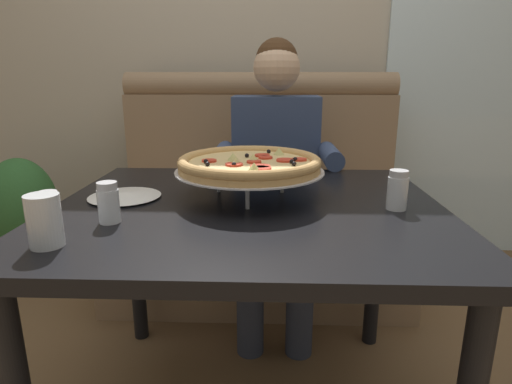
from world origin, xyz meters
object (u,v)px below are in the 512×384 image
object	(u,v)px
diner_main	(276,167)
shaker_oregano	(397,193)
shaker_parmesan	(109,206)
patio_chair	(445,153)
potted_plant	(23,216)
plate_near_left	(125,195)
drinking_glass	(45,223)
dining_table	(249,232)
shaker_pepper_flakes	(50,213)
booth_bench	(258,213)
pizza	(249,164)

from	to	relation	value
diner_main	shaker_oregano	world-z (taller)	diner_main
diner_main	shaker_parmesan	xyz separation A→B (m)	(-0.44, -0.86, 0.08)
patio_chair	potted_plant	bearing A→B (deg)	-155.44
diner_main	shaker_parmesan	world-z (taller)	diner_main
plate_near_left	drinking_glass	bearing A→B (deg)	-96.21
shaker_oregano	drinking_glass	xyz separation A→B (m)	(-0.85, -0.30, 0.01)
dining_table	drinking_glass	size ratio (longest dim) A/B	9.58
shaker_pepper_flakes	drinking_glass	bearing A→B (deg)	-66.78
booth_bench	shaker_parmesan	size ratio (longest dim) A/B	14.05
diner_main	drinking_glass	world-z (taller)	diner_main
dining_table	shaker_oregano	xyz separation A→B (m)	(0.42, -0.03, 0.14)
shaker_parmesan	plate_near_left	distance (m)	0.23
booth_bench	shaker_parmesan	xyz separation A→B (m)	(-0.35, -1.13, 0.39)
booth_bench	shaker_oregano	distance (m)	1.15
drinking_glass	shaker_oregano	bearing A→B (deg)	19.43
shaker_oregano	potted_plant	distance (m)	1.96
shaker_parmesan	potted_plant	distance (m)	1.46
diner_main	plate_near_left	xyz separation A→B (m)	(-0.47, -0.64, 0.04)
booth_bench	diner_main	bearing A→B (deg)	-71.94
shaker_parmesan	drinking_glass	bearing A→B (deg)	-116.54
diner_main	pizza	bearing A→B (deg)	-98.06
shaker_parmesan	plate_near_left	xyz separation A→B (m)	(-0.04, 0.22, -0.03)
drinking_glass	patio_chair	bearing A→B (deg)	52.92
patio_chair	potted_plant	distance (m)	2.96
shaker_parmesan	dining_table	bearing A→B (deg)	26.28
dining_table	shaker_pepper_flakes	distance (m)	0.54
pizza	plate_near_left	xyz separation A→B (m)	(-0.39, -0.02, -0.09)
dining_table	drinking_glass	xyz separation A→B (m)	(-0.43, -0.33, 0.14)
potted_plant	dining_table	bearing A→B (deg)	-35.58
shaker_pepper_flakes	plate_near_left	world-z (taller)	shaker_pepper_flakes
booth_bench	diner_main	size ratio (longest dim) A/B	1.18
plate_near_left	potted_plant	bearing A→B (deg)	135.75
shaker_oregano	plate_near_left	distance (m)	0.81
pizza	shaker_parmesan	distance (m)	0.43
pizza	plate_near_left	world-z (taller)	pizza
booth_bench	plate_near_left	size ratio (longest dim) A/B	6.77
patio_chair	drinking_glass	bearing A→B (deg)	-127.08
dining_table	potted_plant	distance (m)	1.57
patio_chair	potted_plant	size ratio (longest dim) A/B	1.23
drinking_glass	patio_chair	xyz separation A→B (m)	(1.86, 2.46, -0.27)
dining_table	plate_near_left	world-z (taller)	plate_near_left
drinking_glass	shaker_parmesan	bearing A→B (deg)	63.46
shaker_pepper_flakes	patio_chair	bearing A→B (deg)	51.06
pizza	drinking_glass	size ratio (longest dim) A/B	3.86
pizza	potted_plant	distance (m)	1.57
booth_bench	dining_table	xyz separation A→B (m)	(0.00, -0.96, 0.26)
patio_chair	pizza	bearing A→B (deg)	-124.87
shaker_pepper_flakes	patio_chair	xyz separation A→B (m)	(1.90, 2.35, -0.26)
pizza	patio_chair	world-z (taller)	pizza
dining_table	shaker_oregano	world-z (taller)	shaker_oregano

